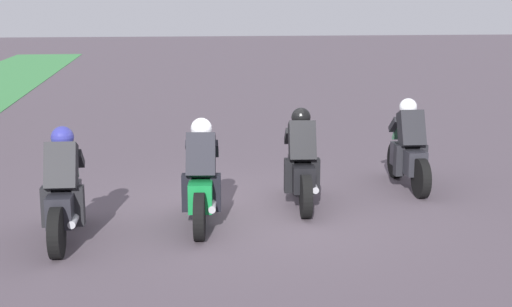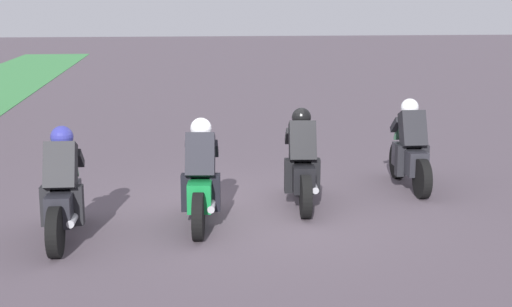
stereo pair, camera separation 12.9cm
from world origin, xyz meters
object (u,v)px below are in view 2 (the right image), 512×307
object	(u,v)px
rider_lane_b	(302,166)
rider_lane_d	(63,194)
rider_lane_c	(201,182)
rider_lane_a	(410,152)

from	to	relation	value
rider_lane_b	rider_lane_d	world-z (taller)	same
rider_lane_d	rider_lane_c	bearing A→B (deg)	-74.29
rider_lane_a	rider_lane_c	size ratio (longest dim) A/B	1.00
rider_lane_b	rider_lane_d	xyz separation A→B (m)	(-1.28, 3.42, 0.00)
rider_lane_b	rider_lane_d	distance (m)	3.65
rider_lane_a	rider_lane_b	distance (m)	2.19
rider_lane_c	rider_lane_d	world-z (taller)	same
rider_lane_c	rider_lane_d	distance (m)	1.89
rider_lane_c	rider_lane_d	size ratio (longest dim) A/B	1.00
rider_lane_b	rider_lane_c	distance (m)	1.79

